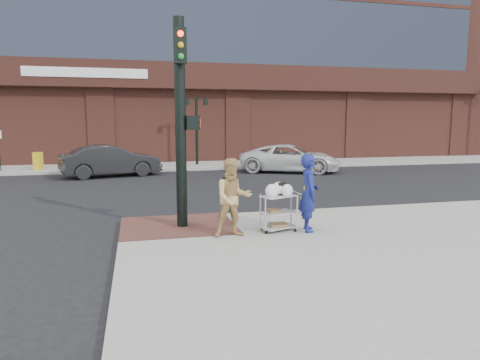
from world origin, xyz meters
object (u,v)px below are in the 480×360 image
object	(u,v)px
woman_blue	(309,193)
sedan_dark	(111,161)
fire_hydrant	(307,199)
minivan_white	(290,158)
utility_cart	(279,209)
pedestrian_tan	(233,198)
lamp_post	(197,123)
traffic_signal_pole	(181,117)

from	to	relation	value
woman_blue	sedan_dark	size ratio (longest dim) A/B	0.38
sedan_dark	fire_hydrant	size ratio (longest dim) A/B	5.72
minivan_white	fire_hydrant	size ratio (longest dim) A/B	6.40
utility_cart	fire_hydrant	size ratio (longest dim) A/B	1.38
pedestrian_tan	fire_hydrant	size ratio (longest dim) A/B	2.13
lamp_post	traffic_signal_pole	size ratio (longest dim) A/B	0.80
traffic_signal_pole	sedan_dark	world-z (taller)	traffic_signal_pole
lamp_post	traffic_signal_pole	xyz separation A→B (m)	(-2.48, -15.23, 0.21)
lamp_post	woman_blue	size ratio (longest dim) A/B	2.18
fire_hydrant	pedestrian_tan	bearing A→B (deg)	-144.13
lamp_post	sedan_dark	distance (m)	6.23
woman_blue	sedan_dark	xyz separation A→B (m)	(-5.17, 12.83, -0.28)
traffic_signal_pole	woman_blue	bearing A→B (deg)	-21.51
pedestrian_tan	minivan_white	world-z (taller)	pedestrian_tan
lamp_post	pedestrian_tan	xyz separation A→B (m)	(-1.48, -16.42, -1.58)
pedestrian_tan	sedan_dark	xyz separation A→B (m)	(-3.32, 12.90, -0.25)
minivan_white	utility_cart	size ratio (longest dim) A/B	4.62
lamp_post	sedan_dark	size ratio (longest dim) A/B	0.84
pedestrian_tan	fire_hydrant	xyz separation A→B (m)	(2.56, 1.85, -0.46)
traffic_signal_pole	minivan_white	size ratio (longest dim) A/B	0.94
sedan_dark	utility_cart	distance (m)	13.45
lamp_post	sedan_dark	xyz separation A→B (m)	(-4.80, -3.52, -1.83)
sedan_dark	utility_cart	size ratio (longest dim) A/B	4.13
traffic_signal_pole	minivan_white	distance (m)	13.50
woman_blue	fire_hydrant	xyz separation A→B (m)	(0.71, 1.78, -0.49)
sedan_dark	fire_hydrant	bearing A→B (deg)	-167.40
lamp_post	minivan_white	bearing A→B (deg)	-40.59
traffic_signal_pole	minivan_white	xyz separation A→B (m)	(7.00, 11.35, -2.09)
utility_cart	fire_hydrant	world-z (taller)	utility_cart
fire_hydrant	traffic_signal_pole	bearing A→B (deg)	-169.49
minivan_white	lamp_post	bearing A→B (deg)	74.32
woman_blue	minivan_white	size ratio (longest dim) A/B	0.34
traffic_signal_pole	utility_cart	bearing A→B (deg)	-24.29
woman_blue	fire_hydrant	distance (m)	1.98
utility_cart	fire_hydrant	bearing A→B (deg)	49.23
woman_blue	traffic_signal_pole	bearing A→B (deg)	82.05
lamp_post	sedan_dark	world-z (taller)	lamp_post
sedan_dark	minivan_white	size ratio (longest dim) A/B	0.89
lamp_post	minivan_white	xyz separation A→B (m)	(4.52, -3.88, -1.88)
lamp_post	fire_hydrant	bearing A→B (deg)	-85.77
lamp_post	fire_hydrant	size ratio (longest dim) A/B	4.79
sedan_dark	utility_cart	bearing A→B (deg)	-175.98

